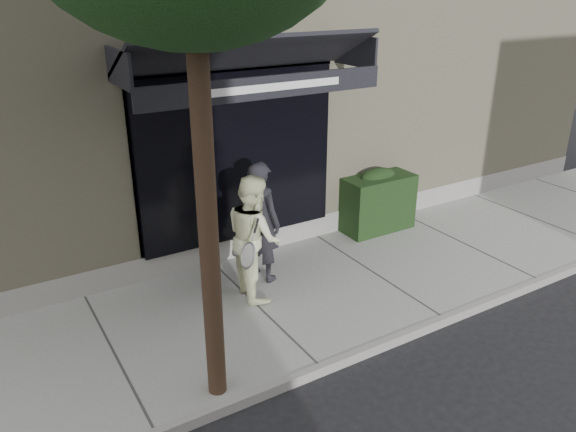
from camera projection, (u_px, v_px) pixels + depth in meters
ground at (370, 277)px, 8.79m from camera, size 80.00×80.00×0.00m
sidewalk at (370, 274)px, 8.77m from camera, size 20.00×3.00×0.12m
curb at (443, 321)px, 7.54m from camera, size 20.00×0.10×0.14m
building_facade at (226, 62)px, 11.64m from camera, size 14.30×8.04×5.64m
hedge at (376, 200)px, 10.05m from camera, size 1.30×0.70×1.14m
pedestrian_front at (260, 222)px, 8.20m from camera, size 0.94×0.85×1.83m
pedestrian_back at (254, 237)px, 7.78m from camera, size 0.77×0.99×1.78m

